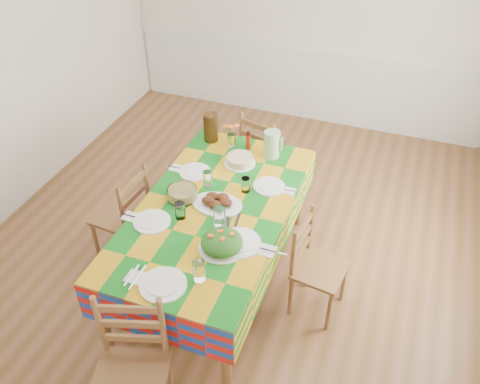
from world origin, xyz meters
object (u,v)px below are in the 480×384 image
tea_pitcher (211,127)px  meat_platter (217,202)px  dining_table (214,216)px  chair_left (125,216)px  chair_far (264,154)px  green_pitcher (272,144)px  chair_right (315,267)px  chair_near (132,372)px

tea_pitcher → meat_platter: bearing=-64.5°
dining_table → chair_left: size_ratio=2.18×
dining_table → chair_far: chair_far is taller
chair_left → dining_table: bearing=94.7°
meat_platter → green_pitcher: size_ratio=1.65×
green_pitcher → chair_right: green_pitcher is taller
chair_near → chair_right: 1.59m
chair_left → chair_near: bearing=36.4°
green_pitcher → chair_right: (0.64, -0.83, -0.50)m
chair_near → meat_platter: bearing=71.0°
meat_platter → chair_far: 1.36m
meat_platter → dining_table: bearing=-122.0°
tea_pitcher → chair_far: (0.38, 0.43, -0.48)m
green_pitcher → tea_pitcher: 0.61m
green_pitcher → chair_far: green_pitcher is taller
tea_pitcher → chair_left: 1.12m
chair_near → chair_far: bearing=72.3°
tea_pitcher → chair_right: size_ratio=0.30×
green_pitcher → chair_far: 0.72m
meat_platter → chair_near: chair_near is taller
green_pitcher → chair_near: 2.23m
chair_near → chair_right: bearing=39.5°
dining_table → chair_left: chair_left is taller
chair_left → green_pitcher: bearing=133.1°
chair_far → chair_right: size_ratio=1.07×
dining_table → meat_platter: 0.13m
meat_platter → chair_near: bearing=-91.4°
dining_table → tea_pitcher: (-0.40, 0.90, 0.23)m
chair_near → chair_right: size_ratio=1.15×
chair_far → chair_left: size_ratio=1.00×
dining_table → chair_near: (-0.01, -1.33, -0.22)m
tea_pitcher → chair_right: (1.24, -0.90, -0.51)m
meat_platter → tea_pitcher: size_ratio=1.53×
chair_far → green_pitcher: bearing=129.8°
dining_table → chair_near: bearing=-90.6°
chair_right → dining_table: bearing=98.5°
dining_table → chair_right: bearing=0.4°
chair_near → dining_table: bearing=71.7°
green_pitcher → tea_pitcher: bearing=174.2°
dining_table → meat_platter: size_ratio=5.19×
dining_table → meat_platter: meat_platter is taller
chair_near → chair_right: chair_near is taller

